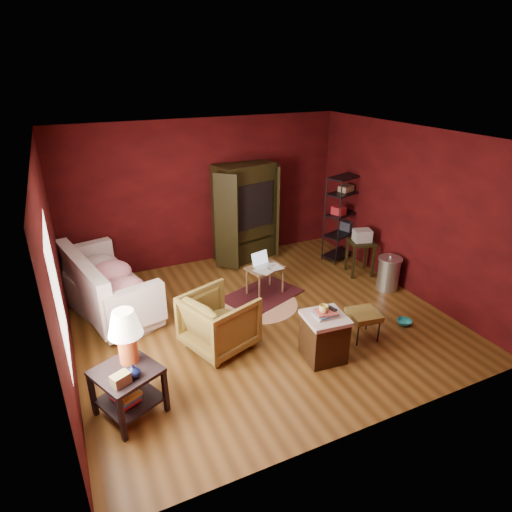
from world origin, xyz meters
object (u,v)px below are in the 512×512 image
at_px(side_table, 126,354).
at_px(tv_armoire, 245,211).
at_px(hamper, 324,336).
at_px(armchair, 219,319).
at_px(laptop_desk, 265,270).
at_px(wire_shelving, 344,214).
at_px(sofa, 106,290).

bearing_deg(side_table, tv_armoire, 49.05).
bearing_deg(hamper, side_table, 176.67).
bearing_deg(tv_armoire, side_table, -143.52).
xyz_separation_m(armchair, side_table, (-1.34, -0.70, 0.31)).
xyz_separation_m(hamper, laptop_desk, (0.06, 1.94, 0.12)).
bearing_deg(laptop_desk, wire_shelving, 5.94).
bearing_deg(hamper, laptop_desk, 88.19).
xyz_separation_m(sofa, side_table, (-0.03, -2.33, 0.36)).
height_order(armchair, tv_armoire, tv_armoire).
xyz_separation_m(sofa, wire_shelving, (4.69, 0.22, 0.54)).
bearing_deg(armchair, wire_shelving, -80.63).
height_order(hamper, wire_shelving, wire_shelving).
distance_m(hamper, tv_armoire, 3.57).
bearing_deg(sofa, hamper, -156.42).
height_order(armchair, laptop_desk, armchair).
xyz_separation_m(sofa, tv_armoire, (2.87, 1.01, 0.62)).
xyz_separation_m(armchair, tv_armoire, (1.55, 2.64, 0.57)).
height_order(sofa, hamper, sofa).
relative_size(side_table, wire_shelving, 0.73).
bearing_deg(armchair, tv_armoire, -49.89).
bearing_deg(hamper, sofa, 135.18).
distance_m(sofa, armchair, 2.09).
relative_size(side_table, hamper, 1.66).
distance_m(armchair, wire_shelving, 3.88).
distance_m(sofa, hamper, 3.51).
relative_size(armchair, hamper, 1.17).
height_order(armchair, side_table, side_table).
height_order(armchair, wire_shelving, wire_shelving).
relative_size(hamper, wire_shelving, 0.44).
xyz_separation_m(sofa, armchair, (1.31, -1.63, 0.05)).
height_order(tv_armoire, wire_shelving, tv_armoire).
relative_size(sofa, side_table, 1.62).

